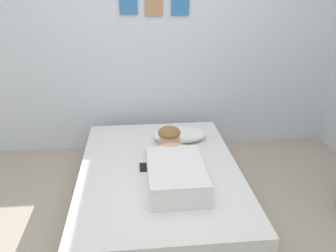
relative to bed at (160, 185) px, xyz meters
name	(u,v)px	position (x,y,z in m)	size (l,w,h in m)	color
ground_plane	(172,244)	(0.04, -0.54, -0.17)	(11.97, 11.97, 0.00)	tan
back_wall	(154,35)	(0.04, 1.18, 1.08)	(3.99, 0.12, 2.50)	silver
bed	(160,185)	(0.00, 0.00, 0.00)	(1.36, 1.93, 0.34)	#726051
pillow	(180,135)	(0.24, 0.51, 0.23)	(0.52, 0.32, 0.11)	white
person_lying	(174,164)	(0.10, -0.15, 0.28)	(0.43, 0.92, 0.27)	white
coffee_cup	(177,140)	(0.20, 0.42, 0.21)	(0.12, 0.09, 0.07)	teal
cell_phone	(144,167)	(-0.13, 0.01, 0.18)	(0.07, 0.14, 0.01)	black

